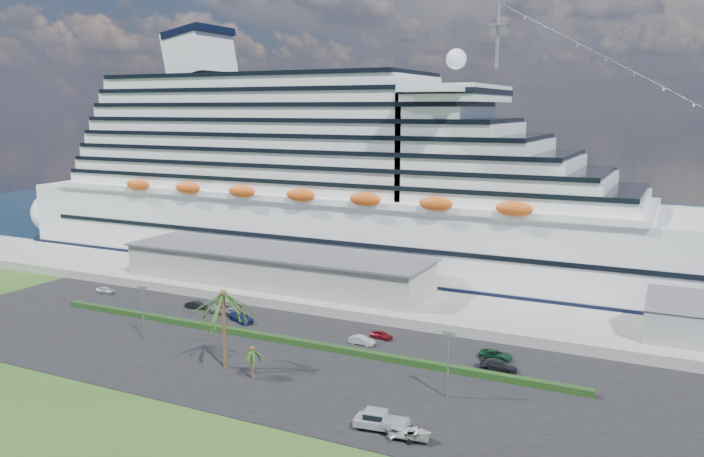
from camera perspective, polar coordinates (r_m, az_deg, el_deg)
The scene contains 21 objects.
ground at distance 87.61m, azimuth -6.68°, elevation -13.40°, with size 420.00×420.00×0.00m, color #2A4C19.
asphalt_lot at distance 96.29m, azimuth -3.07°, elevation -11.10°, with size 140.00×38.00×0.12m, color black.
wharf at distance 120.79m, azimuth 3.72°, elevation -6.27°, with size 240.00×20.00×1.80m, color gray.
water at distance 205.05m, azimuth 13.43°, elevation -0.01°, with size 420.00×160.00×0.02m, color black.
cruise_ship at distance 147.85m, azimuth -0.35°, elevation 3.01°, with size 191.00×38.00×54.00m.
terminal_building at distance 131.02m, azimuth -6.42°, elevation -3.16°, with size 61.00×15.00×6.30m.
hedge at distance 103.99m, azimuth -5.60°, elevation -9.21°, with size 88.00×1.10×0.90m, color black.
lamp_post_left at distance 108.32m, azimuth -17.00°, elevation -6.17°, with size 1.60×0.35×8.27m.
lamp_post_right at distance 84.29m, azimuth 8.01°, elevation -10.49°, with size 1.60×0.35×8.27m.
palm_tall at distance 93.06m, azimuth -10.66°, elevation -6.08°, with size 8.82×8.82×11.13m.
palm_short at distance 90.53m, azimuth -8.29°, elevation -10.16°, with size 3.53×3.53×4.56m.
parked_car_0 at distance 138.17m, azimuth -19.81°, elevation -4.83°, with size 1.47×3.66×1.25m, color silver.
parked_car_1 at distance 123.42m, azimuth -12.83°, elevation -6.21°, with size 1.37×3.92×1.29m, color black.
parked_car_2 at distance 119.50m, azimuth -10.61°, elevation -6.60°, with size 2.61×5.65×1.57m, color gray.
parked_car_3 at distance 114.62m, azimuth -9.20°, elevation -7.29°, with size 2.12×5.21×1.51m, color #16214D.
parked_car_4 at distance 105.38m, azimuth 2.45°, elevation -8.81°, with size 1.44×3.58×1.22m, color maroon.
parked_car_5 at distance 102.82m, azimuth 0.82°, elevation -9.27°, with size 1.37×3.94×1.30m, color #B5B7BD.
parked_car_6 at distance 99.20m, azimuth 11.85°, elevation -10.23°, with size 2.11×4.58×1.27m, color #0D351E.
parked_car_7 at distance 95.13m, azimuth 12.08°, elevation -11.08°, with size 2.03×5.00×1.45m, color black.
pickup_truck at distance 77.26m, azimuth 2.39°, elevation -15.64°, with size 6.23×2.96×2.11m.
boat_trailer at distance 75.38m, azimuth 4.76°, elevation -16.45°, with size 5.67×4.11×1.58m.
Camera 1 is at (44.22, -67.20, 34.72)m, focal length 35.00 mm.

